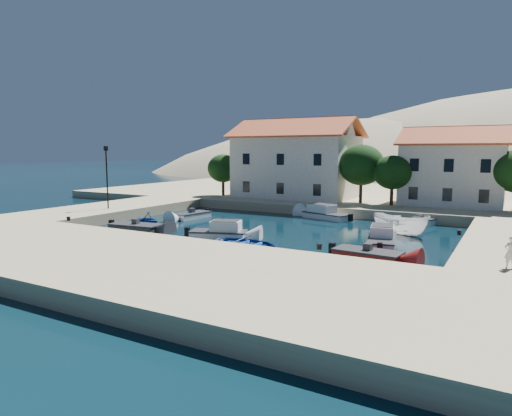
# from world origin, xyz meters

# --- Properties ---
(ground) EXTENTS (400.00, 400.00, 0.00)m
(ground) POSITION_xyz_m (0.00, 0.00, 0.00)
(ground) COLOR black
(ground) RESTS_ON ground
(quay_south) EXTENTS (52.00, 12.00, 1.00)m
(quay_south) POSITION_xyz_m (0.00, -6.00, 0.50)
(quay_south) COLOR tan
(quay_south) RESTS_ON ground
(quay_west) EXTENTS (8.00, 20.00, 1.00)m
(quay_west) POSITION_xyz_m (-19.00, 10.00, 0.50)
(quay_west) COLOR tan
(quay_west) RESTS_ON ground
(quay_north) EXTENTS (80.00, 36.00, 1.00)m
(quay_north) POSITION_xyz_m (2.00, 38.00, 0.50)
(quay_north) COLOR tan
(quay_north) RESTS_ON ground
(building_left) EXTENTS (14.70, 9.45, 9.70)m
(building_left) POSITION_xyz_m (-6.00, 28.00, 5.94)
(building_left) COLOR beige
(building_left) RESTS_ON quay_north
(building_mid) EXTENTS (10.50, 8.40, 8.30)m
(building_mid) POSITION_xyz_m (12.00, 29.00, 5.22)
(building_mid) COLOR beige
(building_mid) RESTS_ON quay_north
(trees) EXTENTS (37.30, 5.30, 6.45)m
(trees) POSITION_xyz_m (4.51, 25.46, 4.84)
(trees) COLOR #382314
(trees) RESTS_ON quay_north
(lamppost) EXTENTS (0.35, 0.25, 6.22)m
(lamppost) POSITION_xyz_m (-17.50, 8.00, 4.75)
(lamppost) COLOR black
(lamppost) RESTS_ON quay_west
(bollards) EXTENTS (29.36, 9.56, 0.30)m
(bollards) POSITION_xyz_m (2.80, 3.87, 1.15)
(bollards) COLOR black
(bollards) RESTS_ON ground
(motorboat_grey_sw) EXTENTS (4.65, 2.47, 1.25)m
(motorboat_grey_sw) POSITION_xyz_m (-9.94, 4.08, 0.29)
(motorboat_grey_sw) COLOR #2E2E32
(motorboat_grey_sw) RESTS_ON ground
(cabin_cruiser_south) EXTENTS (4.71, 3.20, 1.60)m
(cabin_cruiser_south) POSITION_xyz_m (-1.98, 4.84, 0.48)
(cabin_cruiser_south) COLOR white
(cabin_cruiser_south) RESTS_ON ground
(rowboat_south) EXTENTS (5.12, 3.79, 1.02)m
(rowboat_south) POSITION_xyz_m (1.82, 2.64, 0.00)
(rowboat_south) COLOR navy
(rowboat_south) RESTS_ON ground
(motorboat_red_se) EXTENTS (4.34, 2.26, 1.25)m
(motorboat_red_se) POSITION_xyz_m (10.10, 3.70, 0.29)
(motorboat_red_se) COLOR maroon
(motorboat_red_se) RESTS_ON ground
(cabin_cruiser_east) EXTENTS (2.80, 4.97, 1.60)m
(cabin_cruiser_east) POSITION_xyz_m (9.81, 8.26, 0.48)
(cabin_cruiser_east) COLOR white
(cabin_cruiser_east) RESTS_ON ground
(boat_east) EXTENTS (5.34, 3.36, 1.93)m
(boat_east) POSITION_xyz_m (10.00, 13.48, 0.00)
(boat_east) COLOR white
(boat_east) RESTS_ON ground
(motorboat_white_ne) EXTENTS (2.55, 3.69, 1.25)m
(motorboat_white_ne) POSITION_xyz_m (10.56, 18.57, 0.30)
(motorboat_white_ne) COLOR white
(motorboat_white_ne) RESTS_ON ground
(rowboat_west) EXTENTS (2.97, 2.63, 1.45)m
(rowboat_west) POSITION_xyz_m (-11.13, 6.75, 0.00)
(rowboat_west) COLOR navy
(rowboat_west) RESTS_ON ground
(motorboat_white_west) EXTENTS (2.24, 4.15, 1.25)m
(motorboat_white_west) POSITION_xyz_m (-10.22, 12.17, 0.29)
(motorboat_white_west) COLOR white
(motorboat_white_west) RESTS_ON ground
(cabin_cruiser_north) EXTENTS (5.33, 3.56, 1.60)m
(cabin_cruiser_north) POSITION_xyz_m (1.69, 18.63, 0.48)
(cabin_cruiser_north) COLOR white
(cabin_cruiser_north) RESTS_ON ground
(pedestrian) EXTENTS (0.70, 0.59, 1.63)m
(pedestrian) POSITION_xyz_m (17.86, 1.42, 1.81)
(pedestrian) COLOR white
(pedestrian) RESTS_ON quay_east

